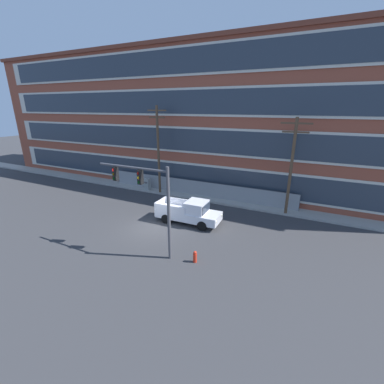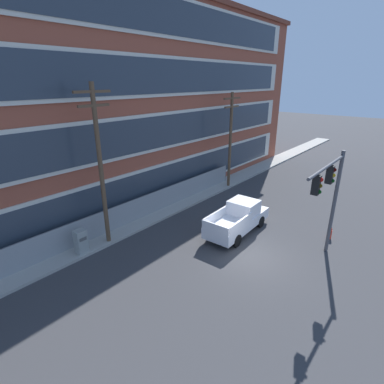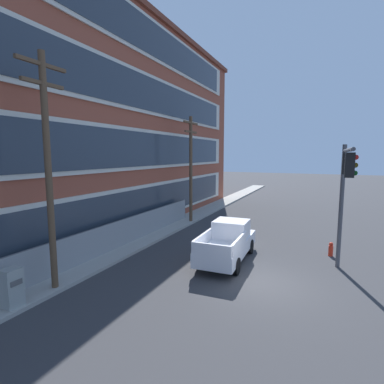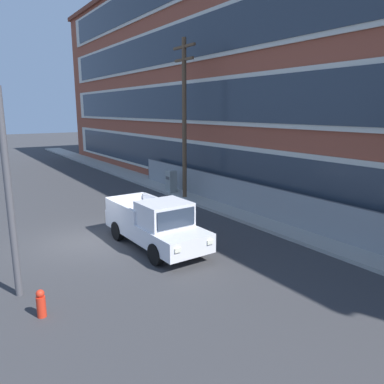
% 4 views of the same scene
% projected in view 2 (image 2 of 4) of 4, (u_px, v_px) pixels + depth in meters
% --- Properties ---
extents(ground_plane, '(160.00, 160.00, 0.00)m').
position_uv_depth(ground_plane, '(250.00, 258.00, 17.08)').
color(ground_plane, '#38383A').
extents(sidewalk_building_side, '(80.00, 2.03, 0.16)m').
position_uv_depth(sidewalk_building_side, '(150.00, 217.00, 21.99)').
color(sidewalk_building_side, '#9E9B93').
rests_on(sidewalk_building_side, ground).
extents(brick_mill_building, '(54.46, 11.68, 15.70)m').
position_uv_depth(brick_mill_building, '(36.00, 106.00, 20.32)').
color(brick_mill_building, brown).
rests_on(brick_mill_building, ground).
extents(chain_link_fence, '(21.27, 0.06, 1.75)m').
position_uv_depth(chain_link_fence, '(145.00, 207.00, 21.74)').
color(chain_link_fence, gray).
rests_on(chain_link_fence, ground).
extents(traffic_signal_mast, '(5.24, 0.43, 6.06)m').
position_uv_depth(traffic_signal_mast, '(330.00, 190.00, 15.22)').
color(traffic_signal_mast, '#4C4C51').
rests_on(traffic_signal_mast, ground).
extents(pickup_truck_white, '(5.53, 2.16, 2.01)m').
position_uv_depth(pickup_truck_white, '(238.00, 218.00, 19.73)').
color(pickup_truck_white, silver).
rests_on(pickup_truck_white, ground).
extents(utility_pole_near_corner, '(2.19, 0.26, 9.45)m').
position_uv_depth(utility_pole_near_corner, '(100.00, 163.00, 16.84)').
color(utility_pole_near_corner, brown).
rests_on(utility_pole_near_corner, ground).
extents(utility_pole_midblock, '(2.48, 0.26, 8.54)m').
position_uv_depth(utility_pole_midblock, '(230.00, 137.00, 26.70)').
color(utility_pole_midblock, brown).
rests_on(utility_pole_midblock, ground).
extents(electrical_cabinet, '(0.63, 0.56, 1.56)m').
position_uv_depth(electrical_cabinet, '(81.00, 242.00, 17.15)').
color(electrical_cabinet, '#939993').
rests_on(electrical_cabinet, ground).
extents(fire_hydrant, '(0.24, 0.24, 0.78)m').
position_uv_depth(fire_hydrant, '(330.00, 233.00, 19.02)').
color(fire_hydrant, red).
rests_on(fire_hydrant, ground).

